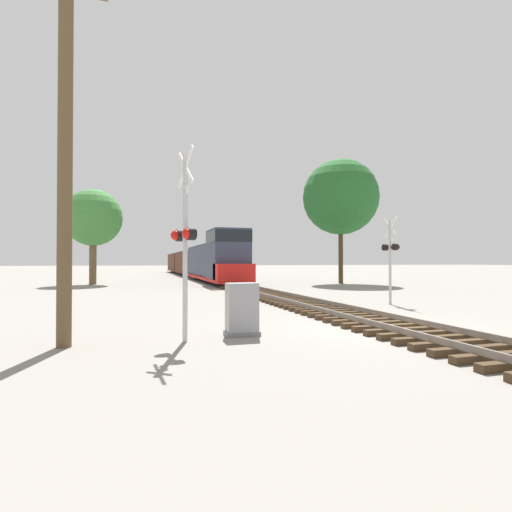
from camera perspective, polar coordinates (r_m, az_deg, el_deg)
ground_plane at (r=12.41m, az=18.26°, el=-9.79°), size 400.00×400.00×0.00m
rail_track_bed at (r=12.39m, az=18.26°, el=-9.17°), size 2.60×160.00×0.31m
freight_train at (r=52.71m, az=-8.94°, el=-0.89°), size 2.93×50.95×4.53m
crossing_signal_near at (r=9.85m, az=-10.21°, el=2.77°), size 0.56×1.01×4.71m
crossing_signal_far at (r=19.12m, az=18.67°, el=0.53°), size 0.36×1.01×3.98m
relay_cabinet at (r=10.58m, az=-2.03°, el=-7.67°), size 0.88×0.57×1.38m
utility_pole at (r=10.39m, az=-25.60°, el=13.49°), size 1.80×0.33×8.79m
tree_far_right at (r=36.73m, az=11.99°, el=8.23°), size 6.73×6.73×11.08m
tree_mid_background at (r=36.93m, az=-22.25°, el=5.03°), size 4.84×4.84×8.13m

